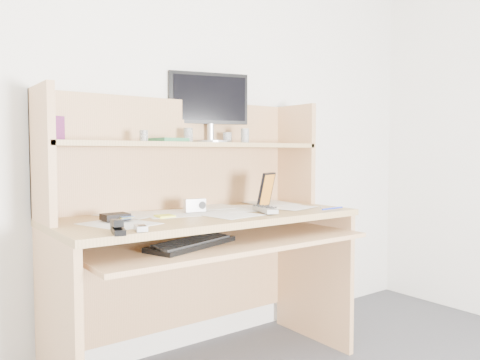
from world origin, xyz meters
TOP-DOWN VIEW (x-y plane):
  - back_wall at (0.00, 1.80)m, footprint 3.60×0.04m
  - desk at (0.00, 1.56)m, footprint 1.40×0.70m
  - paper_clutter at (0.00, 1.48)m, footprint 1.32×0.54m
  - keyboard at (-0.20, 1.30)m, footprint 0.44×0.27m
  - tv_remote at (0.23, 1.35)m, footprint 0.12×0.21m
  - flip_phone at (-0.45, 1.22)m, footprint 0.06×0.08m
  - stapler at (-0.54, 1.22)m, footprint 0.08×0.15m
  - wallet at (-0.44, 1.50)m, footprint 0.10×0.09m
  - sticky_note_pad at (-0.22, 1.49)m, footprint 0.08×0.08m
  - digital_camera at (-0.03, 1.54)m, footprint 0.10×0.05m
  - game_case at (0.34, 1.47)m, footprint 0.12×0.07m
  - blue_pen at (0.55, 1.22)m, footprint 0.15×0.02m
  - card_box at (-0.64, 1.59)m, footprint 0.07×0.05m
  - shelf_book at (-0.13, 1.64)m, footprint 0.15×0.20m
  - chip_stack_a at (-0.26, 1.61)m, footprint 0.04×0.04m
  - chip_stack_b at (0.01, 1.68)m, footprint 0.06×0.06m
  - chip_stack_c at (0.25, 1.68)m, footprint 0.05×0.05m
  - chip_stack_d at (0.29, 1.59)m, footprint 0.06×0.06m
  - monitor at (0.17, 1.73)m, footprint 0.41×0.21m

SIDE VIEW (x-z plane):
  - keyboard at x=-0.20m, z-range 0.65..0.68m
  - desk at x=0.00m, z-range 0.04..1.34m
  - paper_clutter at x=0.00m, z-range 0.75..0.76m
  - sticky_note_pad at x=-0.22m, z-range 0.75..0.76m
  - blue_pen at x=0.55m, z-range 0.76..0.76m
  - flip_phone at x=-0.45m, z-range 0.76..0.78m
  - tv_remote at x=0.23m, z-range 0.76..0.78m
  - wallet at x=-0.44m, z-range 0.76..0.78m
  - stapler at x=-0.54m, z-range 0.76..0.80m
  - digital_camera at x=-0.03m, z-range 0.76..0.82m
  - game_case at x=0.34m, z-range 0.76..0.93m
  - shelf_book at x=-0.13m, z-range 1.08..1.10m
  - chip_stack_a at x=-0.26m, z-range 1.08..1.13m
  - chip_stack_c at x=0.25m, z-range 1.08..1.14m
  - chip_stack_b at x=0.01m, z-range 1.08..1.15m
  - chip_stack_d at x=0.29m, z-range 1.08..1.16m
  - card_box at x=-0.64m, z-range 1.08..1.18m
  - back_wall at x=0.00m, z-range 0.00..2.50m
  - monitor at x=0.17m, z-range 1.09..1.46m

